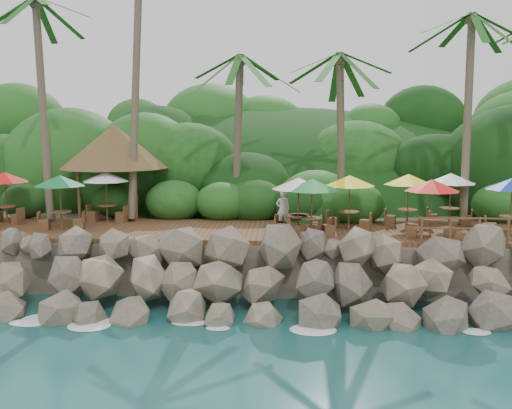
{
  "coord_description": "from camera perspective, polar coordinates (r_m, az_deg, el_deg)",
  "views": [
    {
      "loc": [
        1.31,
        -18.02,
        6.78
      ],
      "look_at": [
        0.0,
        6.0,
        3.4
      ],
      "focal_mm": 39.05,
      "sensor_mm": 36.0,
      "label": 1
    }
  ],
  "objects": [
    {
      "name": "ground",
      "position": [
        19.3,
        -0.99,
        -12.57
      ],
      "size": [
        140.0,
        140.0,
        0.0
      ],
      "primitive_type": "plane",
      "color": "#19514F",
      "rests_on": "ground"
    },
    {
      "name": "land_base",
      "position": [
        34.53,
        0.9,
        -1.56
      ],
      "size": [
        32.0,
        25.2,
        2.1
      ],
      "primitive_type": "cube",
      "color": "gray",
      "rests_on": "ground"
    },
    {
      "name": "jungle_hill",
      "position": [
        42.09,
        1.29,
        -1.28
      ],
      "size": [
        44.8,
        28.0,
        15.4
      ],
      "primitive_type": "ellipsoid",
      "color": "#143811",
      "rests_on": "ground"
    },
    {
      "name": "seawall",
      "position": [
        20.84,
        -0.6,
        -7.67
      ],
      "size": [
        29.0,
        4.0,
        2.3
      ],
      "primitive_type": null,
      "color": "gray",
      "rests_on": "ground"
    },
    {
      "name": "terrace",
      "position": [
        24.49,
        0.0,
        -2.78
      ],
      "size": [
        26.0,
        5.0,
        0.2
      ],
      "primitive_type": "cube",
      "color": "brown",
      "rests_on": "land_base"
    },
    {
      "name": "jungle_foliage",
      "position": [
        33.74,
        0.83,
        -3.6
      ],
      "size": [
        44.0,
        16.0,
        12.0
      ],
      "primitive_type": null,
      "color": "#143811",
      "rests_on": "ground"
    },
    {
      "name": "foam_line",
      "position": [
        19.57,
        -0.93,
        -12.18
      ],
      "size": [
        25.2,
        0.8,
        0.06
      ],
      "color": "white",
      "rests_on": "ground"
    },
    {
      "name": "palms",
      "position": [
        27.15,
        3.64,
        18.87
      ],
      "size": [
        29.13,
        7.04,
        14.11
      ],
      "color": "brown",
      "rests_on": "ground"
    },
    {
      "name": "palapa",
      "position": [
        29.06,
        -14.3,
        5.8
      ],
      "size": [
        5.47,
        5.47,
        4.6
      ],
      "color": "brown",
      "rests_on": "ground"
    },
    {
      "name": "dining_clusters",
      "position": [
        23.92,
        0.78,
        2.01
      ],
      "size": [
        24.59,
        5.41,
        2.39
      ],
      "color": "brown",
      "rests_on": "terrace"
    },
    {
      "name": "waiter",
      "position": [
        24.48,
        2.76,
        -0.54
      ],
      "size": [
        0.67,
        0.5,
        1.7
      ],
      "primitive_type": "imported",
      "rotation": [
        0.0,
        0.0,
        3.3
      ],
      "color": "white",
      "rests_on": "terrace"
    }
  ]
}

